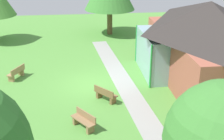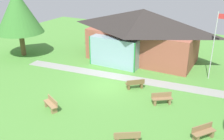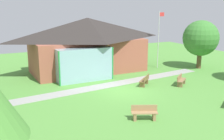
{
  "view_description": "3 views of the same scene",
  "coord_description": "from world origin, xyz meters",
  "px_view_note": "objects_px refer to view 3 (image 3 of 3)",
  "views": [
    {
      "loc": [
        17.59,
        -0.73,
        8.38
      ],
      "look_at": [
        0.41,
        1.23,
        1.16
      ],
      "focal_mm": 47.75,
      "sensor_mm": 36.0,
      "label": 1
    },
    {
      "loc": [
        9.51,
        -16.81,
        9.51
      ],
      "look_at": [
        -0.24,
        1.29,
        0.91
      ],
      "focal_mm": 41.35,
      "sensor_mm": 36.0,
      "label": 2
    },
    {
      "loc": [
        -9.77,
        -16.99,
        6.33
      ],
      "look_at": [
        -0.45,
        1.24,
        1.46
      ],
      "focal_mm": 43.09,
      "sensor_mm": 36.0,
      "label": 3
    }
  ],
  "objects_px": {
    "pavilion": "(88,44)",
    "bench_rear_near_path": "(145,81)",
    "bench_mid_right": "(181,81)",
    "flagpole": "(159,37)",
    "tree_east_hedge": "(201,38)",
    "bench_front_center": "(144,113)"
  },
  "relations": [
    {
      "from": "pavilion",
      "to": "flagpole",
      "type": "bearing_deg",
      "value": -13.03
    },
    {
      "from": "bench_mid_right",
      "to": "bench_rear_near_path",
      "type": "relative_size",
      "value": 1.03
    },
    {
      "from": "pavilion",
      "to": "bench_rear_near_path",
      "type": "height_order",
      "value": "pavilion"
    },
    {
      "from": "flagpole",
      "to": "bench_mid_right",
      "type": "relative_size",
      "value": 4.0
    },
    {
      "from": "pavilion",
      "to": "bench_rear_near_path",
      "type": "relative_size",
      "value": 8.23
    },
    {
      "from": "flagpole",
      "to": "pavilion",
      "type": "bearing_deg",
      "value": 166.97
    },
    {
      "from": "flagpole",
      "to": "bench_rear_near_path",
      "type": "bearing_deg",
      "value": -135.13
    },
    {
      "from": "pavilion",
      "to": "bench_rear_near_path",
      "type": "distance_m",
      "value": 7.38
    },
    {
      "from": "tree_east_hedge",
      "to": "bench_mid_right",
      "type": "bearing_deg",
      "value": -145.76
    },
    {
      "from": "flagpole",
      "to": "bench_mid_right",
      "type": "bearing_deg",
      "value": -110.05
    },
    {
      "from": "bench_front_center",
      "to": "pavilion",
      "type": "bearing_deg",
      "value": -71.72
    },
    {
      "from": "bench_front_center",
      "to": "bench_mid_right",
      "type": "relative_size",
      "value": 1.05
    },
    {
      "from": "bench_mid_right",
      "to": "tree_east_hedge",
      "type": "xyz_separation_m",
      "value": [
        5.92,
        4.03,
        2.74
      ]
    },
    {
      "from": "bench_front_center",
      "to": "bench_mid_right",
      "type": "distance_m",
      "value": 7.87
    },
    {
      "from": "bench_mid_right",
      "to": "bench_rear_near_path",
      "type": "xyz_separation_m",
      "value": [
        -2.68,
        1.31,
        0.0
      ]
    },
    {
      "from": "flagpole",
      "to": "tree_east_hedge",
      "type": "bearing_deg",
      "value": -31.36
    },
    {
      "from": "bench_mid_right",
      "to": "bench_rear_near_path",
      "type": "height_order",
      "value": "same"
    },
    {
      "from": "flagpole",
      "to": "bench_front_center",
      "type": "xyz_separation_m",
      "value": [
        -8.81,
        -10.65,
        -2.83
      ]
    },
    {
      "from": "pavilion",
      "to": "flagpole",
      "type": "height_order",
      "value": "flagpole"
    },
    {
      "from": "bench_rear_near_path",
      "to": "tree_east_hedge",
      "type": "relative_size",
      "value": 0.29
    },
    {
      "from": "flagpole",
      "to": "bench_rear_near_path",
      "type": "relative_size",
      "value": 4.13
    },
    {
      "from": "pavilion",
      "to": "tree_east_hedge",
      "type": "height_order",
      "value": "pavilion"
    }
  ]
}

